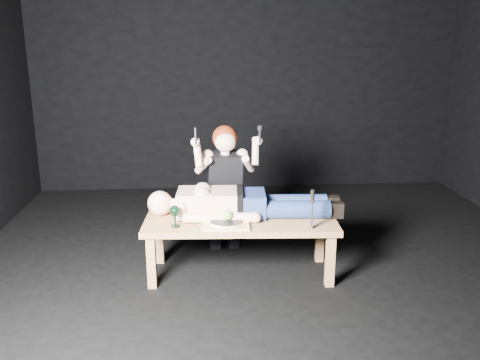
{
  "coord_description": "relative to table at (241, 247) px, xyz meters",
  "views": [
    {
      "loc": [
        -0.56,
        -3.56,
        1.78
      ],
      "look_at": [
        -0.26,
        0.12,
        0.75
      ],
      "focal_mm": 37.9,
      "sensor_mm": 36.0,
      "label": 1
    }
  ],
  "objects": [
    {
      "name": "lying_man",
      "position": [
        0.05,
        0.1,
        0.35
      ],
      "size": [
        1.4,
        0.5,
        0.25
      ],
      "primitive_type": null,
      "rotation": [
        0.0,
        0.0,
        -0.06
      ],
      "color": "beige",
      "rests_on": "table"
    },
    {
      "name": "serving_tray",
      "position": [
        -0.12,
        -0.12,
        0.24
      ],
      "size": [
        0.36,
        0.26,
        0.02
      ],
      "primitive_type": "cube",
      "rotation": [
        0.0,
        0.0,
        -0.04
      ],
      "color": "tan",
      "rests_on": "table"
    },
    {
      "name": "carving_knife",
      "position": [
        0.5,
        -0.23,
        0.37
      ],
      "size": [
        0.04,
        0.04,
        0.29
      ],
      "primitive_type": null,
      "rotation": [
        0.0,
        0.0,
        -0.06
      ],
      "color": "#B2B2B7",
      "rests_on": "table"
    },
    {
      "name": "back_wall",
      "position": [
        0.26,
        2.43,
        1.27
      ],
      "size": [
        5.0,
        0.0,
        5.0
      ],
      "primitive_type": "plane",
      "rotation": [
        1.57,
        0.0,
        0.0
      ],
      "color": "black",
      "rests_on": "ground"
    },
    {
      "name": "plate",
      "position": [
        -0.12,
        -0.12,
        0.25
      ],
      "size": [
        0.24,
        0.24,
        0.02
      ],
      "primitive_type": "cylinder",
      "rotation": [
        0.0,
        0.0,
        -0.04
      ],
      "color": "white",
      "rests_on": "serving_tray"
    },
    {
      "name": "ground",
      "position": [
        0.26,
        -0.07,
        -0.23
      ],
      "size": [
        5.0,
        5.0,
        0.0
      ],
      "primitive_type": "plane",
      "color": "black",
      "rests_on": "ground"
    },
    {
      "name": "knife_flat",
      "position": [
        0.03,
        -0.19,
        0.23
      ],
      "size": [
        0.09,
        0.14,
        0.01
      ],
      "primitive_type": "cube",
      "rotation": [
        0.0,
        0.0,
        -0.49
      ],
      "color": "#B2B2B7",
      "rests_on": "table"
    },
    {
      "name": "table",
      "position": [
        0.0,
        0.0,
        0.0
      ],
      "size": [
        1.49,
        0.63,
        0.45
      ],
      "primitive_type": "cube",
      "rotation": [
        0.0,
        0.0,
        -0.06
      ],
      "color": "tan",
      "rests_on": "ground"
    },
    {
      "name": "spoon_flat",
      "position": [
        0.05,
        -0.11,
        0.23
      ],
      "size": [
        0.08,
        0.15,
        0.01
      ],
      "primitive_type": "cube",
      "rotation": [
        0.0,
        0.0,
        0.45
      ],
      "color": "#B2B2B7",
      "rests_on": "table"
    },
    {
      "name": "kneeling_woman",
      "position": [
        -0.1,
        0.5,
        0.35
      ],
      "size": [
        0.64,
        0.71,
        1.14
      ],
      "primitive_type": null,
      "rotation": [
        0.0,
        0.0,
        0.05
      ],
      "color": "black",
      "rests_on": "ground"
    },
    {
      "name": "goblet",
      "position": [
        -0.49,
        -0.11,
        0.31
      ],
      "size": [
        0.08,
        0.08,
        0.16
      ],
      "primitive_type": null,
      "rotation": [
        0.0,
        0.0,
        -0.06
      ],
      "color": "black",
      "rests_on": "table"
    },
    {
      "name": "fork_flat",
      "position": [
        -0.34,
        -0.17,
        0.23
      ],
      "size": [
        0.04,
        0.16,
        0.01
      ],
      "primitive_type": "cube",
      "rotation": [
        0.0,
        0.0,
        0.19
      ],
      "color": "#B2B2B7",
      "rests_on": "table"
    },
    {
      "name": "apple",
      "position": [
        -0.1,
        -0.11,
        0.3
      ],
      "size": [
        0.08,
        0.08,
        0.08
      ],
      "primitive_type": "sphere",
      "color": "#529A2E",
      "rests_on": "plate"
    }
  ]
}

